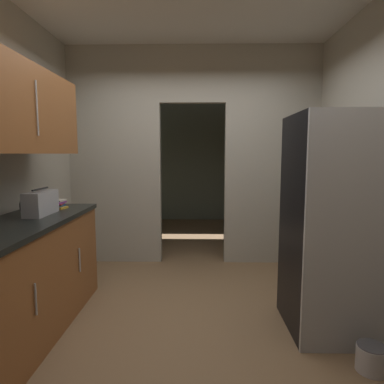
{
  "coord_description": "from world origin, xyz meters",
  "views": [
    {
      "loc": [
        0.07,
        -2.72,
        1.45
      ],
      "look_at": [
        -0.0,
        0.99,
        1.02
      ],
      "focal_mm": 30.62,
      "sensor_mm": 36.0,
      "label": 1
    }
  ],
  "objects_px": {
    "refrigerator": "(340,225)",
    "boombox": "(41,203)",
    "paint_can": "(371,358)",
    "book_stack": "(58,204)"
  },
  "relations": [
    {
      "from": "boombox",
      "to": "book_stack",
      "type": "relative_size",
      "value": 2.32
    },
    {
      "from": "refrigerator",
      "to": "paint_can",
      "type": "xyz_separation_m",
      "value": [
        0.02,
        -0.55,
        -0.79
      ]
    },
    {
      "from": "refrigerator",
      "to": "boombox",
      "type": "bearing_deg",
      "value": 176.99
    },
    {
      "from": "boombox",
      "to": "refrigerator",
      "type": "bearing_deg",
      "value": -3.01
    },
    {
      "from": "boombox",
      "to": "book_stack",
      "type": "bearing_deg",
      "value": 87.56
    },
    {
      "from": "refrigerator",
      "to": "book_stack",
      "type": "relative_size",
      "value": 10.67
    },
    {
      "from": "refrigerator",
      "to": "boombox",
      "type": "distance_m",
      "value": 2.51
    },
    {
      "from": "refrigerator",
      "to": "paint_can",
      "type": "relative_size",
      "value": 9.06
    },
    {
      "from": "refrigerator",
      "to": "boombox",
      "type": "height_order",
      "value": "refrigerator"
    },
    {
      "from": "refrigerator",
      "to": "paint_can",
      "type": "distance_m",
      "value": 0.97
    }
  ]
}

